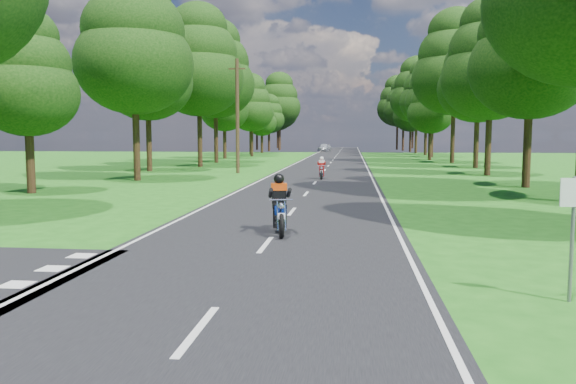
# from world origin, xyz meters

# --- Properties ---
(ground) EXTENTS (160.00, 160.00, 0.00)m
(ground) POSITION_xyz_m (0.00, 0.00, 0.00)
(ground) COLOR #1C5D15
(ground) RESTS_ON ground
(main_road) EXTENTS (7.00, 140.00, 0.02)m
(main_road) POSITION_xyz_m (0.00, 50.00, 0.01)
(main_road) COLOR black
(main_road) RESTS_ON ground
(road_markings) EXTENTS (7.40, 140.00, 0.01)m
(road_markings) POSITION_xyz_m (-0.14, 48.13, 0.02)
(road_markings) COLOR silver
(road_markings) RESTS_ON main_road
(treeline) EXTENTS (40.00, 115.35, 14.78)m
(treeline) POSITION_xyz_m (1.43, 60.06, 8.25)
(treeline) COLOR black
(treeline) RESTS_ON ground
(telegraph_pole) EXTENTS (1.20, 0.26, 8.00)m
(telegraph_pole) POSITION_xyz_m (-6.00, 28.00, 4.07)
(telegraph_pole) COLOR #382616
(telegraph_pole) RESTS_ON ground
(road_sign) EXTENTS (0.45, 0.07, 2.00)m
(road_sign) POSITION_xyz_m (5.50, -2.01, 1.34)
(road_sign) COLOR slate
(road_sign) RESTS_ON ground
(rider_near_blue) EXTENTS (0.98, 2.00, 1.60)m
(rider_near_blue) POSITION_xyz_m (0.13, 3.65, 0.82)
(rider_near_blue) COLOR navy
(rider_near_blue) RESTS_ON main_road
(rider_far_red) EXTENTS (0.58, 1.64, 1.36)m
(rider_far_red) POSITION_xyz_m (0.22, 23.09, 0.70)
(rider_far_red) COLOR #9B0B0D
(rider_far_red) RESTS_ON main_road
(distant_car) EXTENTS (2.60, 4.33, 1.38)m
(distant_car) POSITION_xyz_m (-2.60, 85.16, 0.71)
(distant_car) COLOR silver
(distant_car) RESTS_ON main_road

